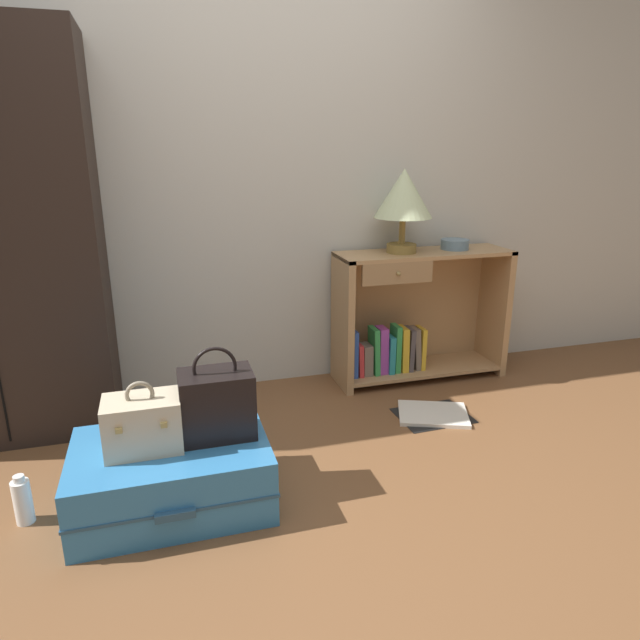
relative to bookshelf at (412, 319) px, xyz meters
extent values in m
plane|color=brown|center=(-0.91, -1.28, -0.37)|extent=(9.00, 9.00, 0.00)
cube|color=beige|center=(-0.91, 0.22, 0.93)|extent=(6.40, 0.10, 2.60)
cube|color=tan|center=(-0.45, -0.02, 0.02)|extent=(0.04, 0.32, 0.78)
cube|color=tan|center=(0.55, -0.02, 0.02)|extent=(0.04, 0.32, 0.78)
cube|color=tan|center=(0.05, -0.02, 0.40)|extent=(1.04, 0.32, 0.02)
cube|color=tan|center=(0.05, -0.02, -0.31)|extent=(0.96, 0.32, 0.02)
cube|color=tan|center=(0.05, 0.14, 0.02)|extent=(0.96, 0.01, 0.76)
cube|color=#9D7950|center=(-0.18, -0.16, 0.33)|extent=(0.41, 0.02, 0.12)
sphere|color=#9E844C|center=(-0.18, -0.18, 0.33)|extent=(0.02, 0.02, 0.02)
cube|color=#2D51B2|center=(-0.39, -0.04, -0.16)|extent=(0.02, 0.12, 0.28)
cube|color=red|center=(-0.35, -0.04, -0.21)|extent=(0.03, 0.12, 0.20)
cube|color=#726659|center=(-0.31, -0.04, -0.21)|extent=(0.06, 0.11, 0.19)
cube|color=green|center=(-0.26, -0.04, -0.16)|extent=(0.04, 0.12, 0.28)
cube|color=purple|center=(-0.21, -0.04, -0.16)|extent=(0.06, 0.10, 0.28)
cube|color=teal|center=(-0.16, -0.04, -0.19)|extent=(0.04, 0.13, 0.23)
cube|color=green|center=(-0.12, -0.04, -0.16)|extent=(0.03, 0.11, 0.29)
cube|color=gold|center=(-0.08, -0.04, -0.17)|extent=(0.05, 0.12, 0.27)
cube|color=#4C474C|center=(-0.03, -0.04, -0.17)|extent=(0.04, 0.12, 0.26)
cube|color=#726659|center=(0.01, -0.04, -0.17)|extent=(0.05, 0.11, 0.26)
cube|color=gold|center=(0.04, -0.04, -0.18)|extent=(0.03, 0.12, 0.26)
cylinder|color=olive|center=(-0.10, -0.01, 0.43)|extent=(0.17, 0.17, 0.05)
cylinder|color=olive|center=(-0.10, -0.01, 0.53)|extent=(0.04, 0.04, 0.15)
cone|color=beige|center=(-0.10, -0.01, 0.74)|extent=(0.33, 0.33, 0.27)
cylinder|color=slate|center=(0.25, 0.00, 0.44)|extent=(0.17, 0.17, 0.06)
cube|color=teal|center=(-1.46, -0.93, -0.24)|extent=(0.74, 0.51, 0.26)
cube|color=#285071|center=(-1.46, -0.93, -0.24)|extent=(0.75, 0.51, 0.01)
cube|color=#285071|center=(-1.46, -1.20, -0.24)|extent=(0.14, 0.02, 0.03)
cube|color=beige|center=(-1.55, -0.93, 0.00)|extent=(0.28, 0.19, 0.21)
torus|color=gray|center=(-1.55, -0.93, 0.12)|extent=(0.11, 0.02, 0.11)
cube|color=tan|center=(-1.62, -1.03, 0.03)|extent=(0.02, 0.01, 0.02)
cube|color=tan|center=(-1.47, -1.03, 0.03)|extent=(0.02, 0.01, 0.02)
cube|color=black|center=(-1.27, -0.91, 0.03)|extent=(0.28, 0.19, 0.27)
torus|color=black|center=(-1.27, -0.91, 0.18)|extent=(0.17, 0.01, 0.17)
cylinder|color=white|center=(-2.00, -0.89, -0.28)|extent=(0.07, 0.07, 0.17)
cylinder|color=silver|center=(-2.00, -0.89, -0.18)|extent=(0.04, 0.04, 0.02)
cube|color=white|center=(-0.11, -0.53, -0.36)|extent=(0.43, 0.39, 0.02)
cube|color=black|center=(-0.11, -0.53, -0.37)|extent=(0.38, 0.30, 0.01)
camera|label=1|loc=(-1.44, -2.93, 0.99)|focal=31.43mm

